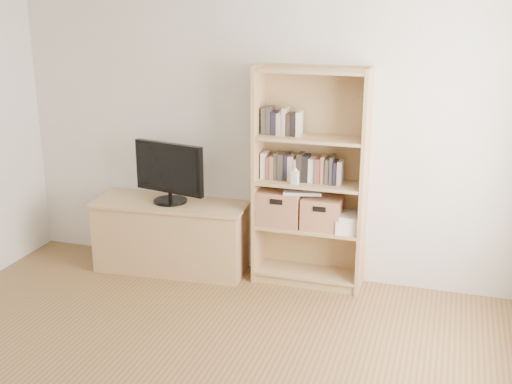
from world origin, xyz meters
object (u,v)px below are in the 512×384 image
at_px(television, 169,172).
at_px(basket_right, 322,213).
at_px(basket_left, 281,207).
at_px(tv_stand, 172,237).
at_px(laptop, 302,191).
at_px(bookshelf, 310,179).
at_px(baby_monitor, 295,178).

height_order(television, basket_right, television).
xyz_separation_m(basket_left, basket_right, (0.36, -0.00, -0.02)).
height_order(television, basket_left, television).
height_order(tv_stand, television, television).
bearing_deg(laptop, basket_left, 163.41).
distance_m(television, basket_left, 1.03).
relative_size(bookshelf, television, 2.69).
relative_size(tv_stand, laptop, 4.26).
bearing_deg(television, basket_right, 15.67).
distance_m(tv_stand, laptop, 1.30).
distance_m(basket_left, basket_right, 0.36).
bearing_deg(laptop, baby_monitor, -129.62).
relative_size(tv_stand, baby_monitor, 11.88).
distance_m(bookshelf, laptop, 0.12).
distance_m(television, baby_monitor, 1.14).
bearing_deg(tv_stand, bookshelf, -0.38).
distance_m(tv_stand, baby_monitor, 1.32).
bearing_deg(baby_monitor, television, -171.61).
bearing_deg(laptop, basket_right, -10.06).
xyz_separation_m(bookshelf, basket_right, (0.11, -0.01, -0.28)).
bearing_deg(tv_stand, baby_monitor, -5.21).
height_order(baby_monitor, basket_left, baby_monitor).
relative_size(television, laptop, 2.20).
distance_m(baby_monitor, laptop, 0.17).
distance_m(bookshelf, baby_monitor, 0.15).
height_order(television, baby_monitor, television).
distance_m(tv_stand, television, 0.61).
bearing_deg(television, laptop, 15.67).
height_order(basket_right, laptop, laptop).
bearing_deg(bookshelf, basket_right, -2.60).
bearing_deg(television, baby_monitor, 11.38).
height_order(basket_left, basket_right, basket_left).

